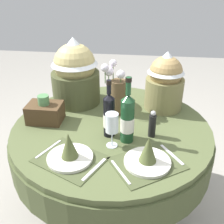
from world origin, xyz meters
TOP-DOWN VIEW (x-y plane):
  - ground at (0.00, 0.00)m, footprint 8.00×8.00m
  - dining_table at (0.00, 0.00)m, footprint 1.27×1.27m
  - place_setting_left at (-0.17, -0.36)m, footprint 0.42×0.38m
  - place_setting_right at (0.23, -0.35)m, footprint 0.43×0.40m
  - flower_vase at (0.02, 0.17)m, footprint 0.16×0.13m
  - wine_bottle_left at (0.00, -0.11)m, footprint 0.07×0.07m
  - wine_bottle_right at (0.11, -0.15)m, footprint 0.08×0.08m
  - wine_glass_right at (0.03, -0.21)m, footprint 0.07×0.07m
  - pepper_mill at (0.25, -0.09)m, footprint 0.04×0.04m
  - gift_tub_back_left at (-0.30, 0.31)m, footprint 0.34×0.34m
  - gift_tub_back_right at (0.33, 0.29)m, footprint 0.26×0.26m
  - woven_basket_side_left at (-0.43, 0.01)m, footprint 0.22×0.16m

SIDE VIEW (x-z plane):
  - ground at x=0.00m, z-range 0.00..0.00m
  - dining_table at x=0.00m, z-range 0.22..0.95m
  - place_setting_left at x=-0.17m, z-range 0.70..0.86m
  - place_setting_right at x=0.23m, z-range 0.70..0.86m
  - woven_basket_side_left at x=-0.43m, z-range 0.71..0.89m
  - pepper_mill at x=0.25m, z-range 0.72..0.89m
  - wine_bottle_left at x=0.00m, z-range 0.69..1.04m
  - wine_glass_right at x=0.03m, z-range 0.77..0.98m
  - wine_bottle_right at x=0.11m, z-range 0.68..1.07m
  - flower_vase at x=0.02m, z-range 0.71..1.07m
  - gift_tub_back_right at x=0.33m, z-range 0.74..1.15m
  - gift_tub_back_left at x=-0.30m, z-range 0.74..1.22m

